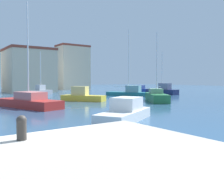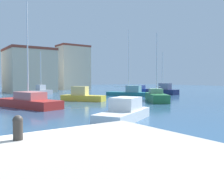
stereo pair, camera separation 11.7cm
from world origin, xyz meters
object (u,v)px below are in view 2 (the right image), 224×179
(mooring_bollard, at_px, (18,127))
(sailboat_grey_distant_north, at_px, (41,91))
(sailboat_red_distant_east, at_px, (29,101))
(motorboat_white_center_channel, at_px, (124,112))
(sailboat_navy_mid_harbor, at_px, (163,90))
(sailboat_green_inner_mooring, at_px, (156,97))
(motorboat_yellow_outer_mooring, at_px, (82,96))
(motorboat_blue_behind_lamppost, at_px, (141,90))
(sailboat_teal_far_right, at_px, (130,92))

(mooring_bollard, xyz_separation_m, sailboat_grey_distant_north, (12.74, 34.85, -0.83))
(sailboat_red_distant_east, distance_m, sailboat_grey_distant_north, 19.46)
(motorboat_white_center_channel, bearing_deg, sailboat_red_distant_east, 104.36)
(sailboat_red_distant_east, relative_size, sailboat_navy_mid_harbor, 1.31)
(sailboat_green_inner_mooring, xyz_separation_m, motorboat_yellow_outer_mooring, (-7.00, 5.85, -0.00))
(motorboat_white_center_channel, bearing_deg, motorboat_yellow_outer_mooring, 71.77)
(sailboat_red_distant_east, relative_size, motorboat_yellow_outer_mooring, 1.82)
(motorboat_blue_behind_lamppost, bearing_deg, motorboat_yellow_outer_mooring, -150.99)
(motorboat_yellow_outer_mooring, bearing_deg, sailboat_green_inner_mooring, -39.88)
(sailboat_green_inner_mooring, bearing_deg, mooring_bollard, -144.31)
(motorboat_blue_behind_lamppost, height_order, sailboat_navy_mid_harbor, sailboat_navy_mid_harbor)
(motorboat_white_center_channel, distance_m, motorboat_blue_behind_lamppost, 35.42)
(sailboat_red_distant_east, bearing_deg, motorboat_yellow_outer_mooring, 22.95)
(motorboat_white_center_channel, distance_m, sailboat_navy_mid_harbor, 28.73)
(sailboat_grey_distant_north, bearing_deg, sailboat_green_inner_mooring, -71.14)
(motorboat_white_center_channel, bearing_deg, sailboat_teal_far_right, 49.13)
(mooring_bollard, distance_m, motorboat_white_center_channel, 10.03)
(motorboat_yellow_outer_mooring, bearing_deg, sailboat_navy_mid_harbor, 10.26)
(sailboat_grey_distant_north, bearing_deg, motorboat_yellow_outer_mooring, -89.79)
(sailboat_green_inner_mooring, bearing_deg, sailboat_red_distant_east, 169.59)
(sailboat_teal_far_right, height_order, sailboat_grey_distant_north, sailboat_teal_far_right)
(motorboat_white_center_channel, bearing_deg, sailboat_grey_distant_north, 80.93)
(sailboat_green_inner_mooring, xyz_separation_m, sailboat_red_distant_east, (-14.51, 2.67, -0.01))
(sailboat_navy_mid_harbor, bearing_deg, sailboat_grey_distant_north, 147.60)
(sailboat_red_distant_east, bearing_deg, sailboat_teal_far_right, 21.16)
(sailboat_teal_far_right, bearing_deg, motorboat_yellow_outer_mooring, -160.07)
(sailboat_green_inner_mooring, height_order, sailboat_red_distant_east, sailboat_red_distant_east)
(sailboat_navy_mid_harbor, bearing_deg, sailboat_teal_far_right, 173.84)
(sailboat_teal_far_right, xyz_separation_m, sailboat_navy_mid_harbor, (6.99, -0.75, 0.09))
(sailboat_navy_mid_harbor, xyz_separation_m, sailboat_grey_distant_north, (-18.15, 11.52, -0.06))
(motorboat_white_center_channel, bearing_deg, mooring_bollard, -144.25)
(motorboat_blue_behind_lamppost, bearing_deg, sailboat_grey_distant_north, 169.67)
(motorboat_white_center_channel, bearing_deg, sailboat_green_inner_mooring, 35.65)
(motorboat_blue_behind_lamppost, bearing_deg, sailboat_red_distant_east, -152.58)
(motorboat_blue_behind_lamppost, distance_m, sailboat_navy_mid_harbor, 8.09)
(sailboat_teal_far_right, distance_m, motorboat_yellow_outer_mooring, 11.82)
(motorboat_yellow_outer_mooring, relative_size, sailboat_navy_mid_harbor, 0.72)
(mooring_bollard, relative_size, sailboat_teal_far_right, 0.06)
(motorboat_blue_behind_lamppost, relative_size, sailboat_teal_far_right, 0.59)
(motorboat_blue_behind_lamppost, bearing_deg, sailboat_teal_far_right, -141.59)
(mooring_bollard, distance_m, sailboat_teal_far_right, 33.94)
(mooring_bollard, relative_size, sailboat_navy_mid_harbor, 0.08)
(sailboat_green_inner_mooring, distance_m, sailboat_grey_distant_north, 21.81)
(motorboat_yellow_outer_mooring, bearing_deg, sailboat_red_distant_east, -157.05)
(mooring_bollard, height_order, sailboat_red_distant_east, sailboat_red_distant_east)
(motorboat_yellow_outer_mooring, distance_m, sailboat_navy_mid_harbor, 18.39)
(mooring_bollard, bearing_deg, sailboat_green_inner_mooring, 35.69)
(sailboat_teal_far_right, bearing_deg, mooring_bollard, -134.77)
(sailboat_red_distant_east, xyz_separation_m, sailboat_grey_distant_north, (7.46, 17.97, 0.05))
(mooring_bollard, bearing_deg, sailboat_grey_distant_north, 69.92)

